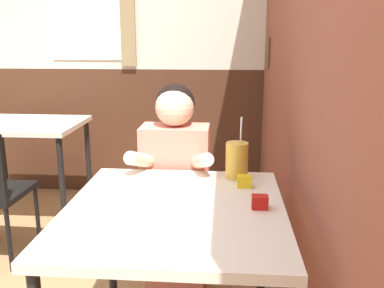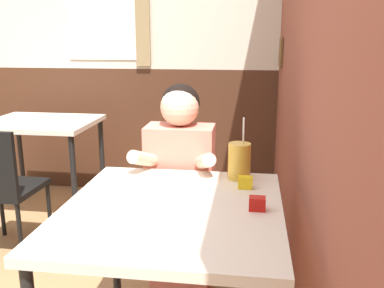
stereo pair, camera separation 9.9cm
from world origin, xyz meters
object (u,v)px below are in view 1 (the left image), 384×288
Objects in this scene: main_table at (175,225)px; background_table at (27,134)px; person_seated at (175,192)px; cocktail_pitcher at (237,160)px.

background_table is at bearing 130.60° from main_table.
main_table is 1.99m from background_table.
background_table is (-1.29, 1.51, -0.02)m from main_table.
person_seated is at bearing 96.73° from main_table.
person_seated is (1.23, -0.93, -0.07)m from background_table.
cocktail_pitcher is (0.24, 0.36, 0.16)m from main_table.
person_seated reaches higher than background_table.
person_seated is 4.08× the size of cocktail_pitcher.
background_table is at bearing 143.11° from cocktail_pitcher.
person_seated reaches higher than main_table.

